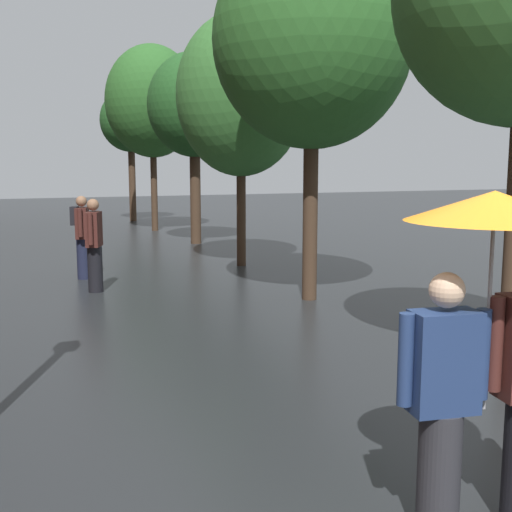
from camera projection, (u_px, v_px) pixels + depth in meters
The scene contains 8 objects.
street_tree_1 at pixel (312, 40), 10.15m from camera, with size 3.19×3.19×5.95m.
street_tree_2 at pixel (241, 95), 13.73m from camera, with size 2.79×2.79×5.45m.
street_tree_3 at pixel (194, 106), 17.56m from camera, with size 2.57×2.57×5.27m.
street_tree_4 at pixel (152, 102), 20.86m from camera, with size 3.04×3.04×6.06m.
street_tree_5 at pixel (131, 121), 24.40m from camera, with size 2.31×2.31×5.06m.
couple_under_umbrella at pixel (490, 318), 3.80m from camera, with size 1.16×1.04×2.13m.
pedestrian_walking_midground at pixel (82, 235), 12.51m from camera, with size 0.40×0.57×1.64m.
pedestrian_walking_far at pixel (94, 245), 11.25m from camera, with size 0.35×0.56×1.65m.
Camera 1 is at (-2.12, -2.80, 2.29)m, focal length 44.86 mm.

